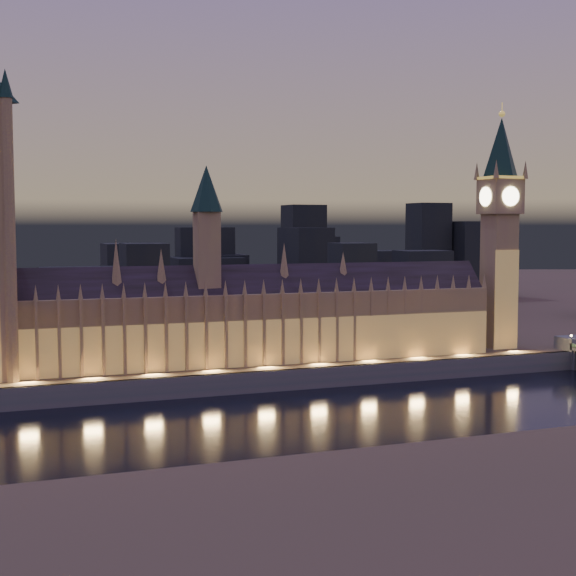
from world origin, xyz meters
name	(u,v)px	position (x,y,z in m)	size (l,w,h in m)	color
ground_plane	(330,414)	(0.00, 0.00, 0.00)	(2000.00, 2000.00, 0.00)	black
north_bank	(115,288)	(0.00, 520.00, 4.00)	(2000.00, 960.00, 8.00)	#40412C
embankment_wall	(288,380)	(0.00, 41.00, 4.00)	(2000.00, 2.50, 8.00)	#435958
palace_of_westminster	(254,316)	(-7.04, 61.74, 26.37)	(202.00, 23.41, 78.00)	#8F6E5D
elizabeth_tower	(500,212)	(108.00, 61.92, 68.69)	(18.00, 18.00, 108.85)	#8F6E5D
city_backdrop	(232,275)	(37.12, 248.51, 31.29)	(475.73, 215.63, 86.66)	black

